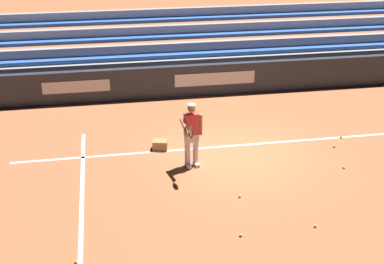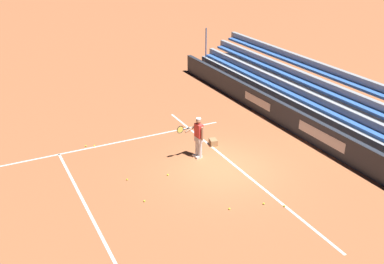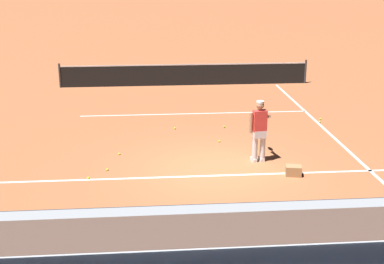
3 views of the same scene
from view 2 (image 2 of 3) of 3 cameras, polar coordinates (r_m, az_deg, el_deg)
ground_plane at (r=17.63m, az=4.07°, el=-4.61°), size 160.00×160.00×0.00m
court_baseline_white at (r=17.86m, az=5.45°, el=-4.24°), size 12.00×0.10×0.01m
court_sideline_white at (r=19.68m, az=-12.27°, el=-1.88°), size 0.10×12.00×0.01m
court_service_line_white at (r=15.88m, az=-13.49°, el=-8.83°), size 8.22×0.10×0.01m
back_wall_sponsor_board at (r=19.93m, az=15.59°, el=-0.15°), size 24.54×0.25×1.10m
bleacher_stand at (r=21.07m, az=19.38°, el=1.22°), size 23.31×2.40×2.95m
tennis_player at (r=18.04m, az=0.77°, el=-0.65°), size 0.59×1.03×1.71m
ball_box_cardboard at (r=19.39m, az=2.71°, el=-1.29°), size 0.45×0.37×0.26m
tennis_ball_stray_back at (r=16.94m, az=-8.26°, el=-5.99°), size 0.07×0.07×0.07m
tennis_ball_midcourt at (r=19.78m, az=-13.34°, el=-1.75°), size 0.07×0.07×0.07m
tennis_ball_by_box at (r=15.59m, az=9.08°, el=-8.97°), size 0.07×0.07×0.07m
tennis_ball_toward_net at (r=17.09m, az=-3.09°, el=-5.45°), size 0.07×0.07×0.07m
tennis_ball_on_baseline at (r=19.73m, az=-12.28°, el=-1.70°), size 0.07×0.07×0.07m
tennis_ball_far_left at (r=15.62m, az=-6.07°, el=-8.71°), size 0.07×0.07×0.07m
tennis_ball_near_player at (r=15.59m, az=11.65°, el=-9.20°), size 0.07×0.07×0.07m
tennis_ball_far_right at (r=15.20m, az=4.77°, el=-9.69°), size 0.07×0.07×0.07m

